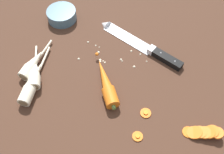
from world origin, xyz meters
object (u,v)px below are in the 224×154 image
object	(u,v)px
parsnip_front	(35,73)
carrot_slice_stack	(202,132)
whole_carrot	(106,84)
carrot_slice_stray_near	(146,113)
parsnip_mid_right	(32,83)
carrot_slice_stray_mid	(138,136)
chefs_knife	(138,43)
parsnip_mid_left	(33,64)
prep_bowl	(62,15)

from	to	relation	value
parsnip_front	carrot_slice_stack	xyz separation A→B (cm)	(53.27, -11.73, -0.77)
whole_carrot	parsnip_front	xyz separation A→B (cm)	(-23.66, 0.52, -0.12)
carrot_slice_stray_near	whole_carrot	bearing A→B (deg)	151.33
parsnip_mid_right	carrot_slice_stray_mid	xyz separation A→B (cm)	(34.68, -11.57, -1.62)
whole_carrot	carrot_slice_stray_near	size ratio (longest dim) A/B	6.20
carrot_slice_stray_mid	chefs_knife	bearing A→B (deg)	96.09
whole_carrot	carrot_slice_stray_near	bearing A→B (deg)	-28.67
carrot_slice_stray_mid	parsnip_mid_left	bearing A→B (deg)	153.21
carrot_slice_stray_near	carrot_slice_stray_mid	size ratio (longest dim) A/B	1.07
carrot_slice_stack	parsnip_mid_left	bearing A→B (deg)	164.80
parsnip_mid_left	whole_carrot	bearing A→B (deg)	-8.37
chefs_knife	whole_carrot	distance (cm)	21.32
parsnip_mid_right	carrot_slice_stray_mid	world-z (taller)	parsnip_mid_right
carrot_slice_stray_near	prep_bowl	distance (cm)	49.86
parsnip_mid_left	carrot_slice_stack	distance (cm)	56.99
carrot_slice_stray_mid	parsnip_front	bearing A→B (deg)	156.32
chefs_knife	parsnip_mid_left	size ratio (longest dim) A/B	1.78
carrot_slice_stray_near	carrot_slice_stray_mid	world-z (taller)	same
parsnip_mid_right	parsnip_front	bearing A→B (deg)	98.74
parsnip_mid_left	prep_bowl	xyz separation A→B (cm)	(3.27, 24.15, 0.17)
carrot_slice_stack	carrot_slice_stray_mid	bearing A→B (deg)	-168.24
parsnip_front	carrot_slice_stray_near	world-z (taller)	parsnip_front
carrot_slice_stray_near	parsnip_mid_left	bearing A→B (deg)	164.14
whole_carrot	parsnip_mid_right	world-z (taller)	whole_carrot
parsnip_front	parsnip_mid_right	bearing A→B (deg)	-81.26
chefs_knife	prep_bowl	distance (cm)	31.15
parsnip_mid_right	prep_bowl	distance (cm)	31.27
parsnip_mid_left	carrot_slice_stray_near	bearing A→B (deg)	-15.86
parsnip_front	carrot_slice_stray_mid	distance (cm)	38.56
whole_carrot	prep_bowl	distance (cm)	35.58
carrot_slice_stray_near	chefs_knife	bearing A→B (deg)	101.15
chefs_knife	parsnip_mid_right	bearing A→B (deg)	-143.27
whole_carrot	carrot_slice_stray_near	distance (cm)	15.19
parsnip_mid_left	parsnip_front	bearing A→B (deg)	-61.81
prep_bowl	carrot_slice_stray_near	bearing A→B (deg)	-44.81
parsnip_mid_left	carrot_slice_stack	xyz separation A→B (cm)	(54.99, -14.94, -0.77)
prep_bowl	carrot_slice_stack	bearing A→B (deg)	-37.08
parsnip_mid_left	carrot_slice_stray_near	distance (cm)	40.18
chefs_knife	prep_bowl	world-z (taller)	prep_bowl
carrot_slice_stack	chefs_knife	bearing A→B (deg)	125.03
parsnip_front	carrot_slice_stack	world-z (taller)	parsnip_front
carrot_slice_stray_near	carrot_slice_stray_mid	distance (cm)	7.88
parsnip_mid_right	chefs_knife	bearing A→B (deg)	36.73
whole_carrot	carrot_slice_stray_mid	world-z (taller)	whole_carrot
chefs_knife	parsnip_mid_left	distance (cm)	36.97
chefs_knife	parsnip_mid_left	world-z (taller)	parsnip_mid_left
chefs_knife	carrot_slice_stray_mid	bearing A→B (deg)	-83.91
whole_carrot	carrot_slice_stack	world-z (taller)	whole_carrot
whole_carrot	carrot_slice_stray_mid	bearing A→B (deg)	-52.13
carrot_slice_stack	prep_bowl	world-z (taller)	prep_bowl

